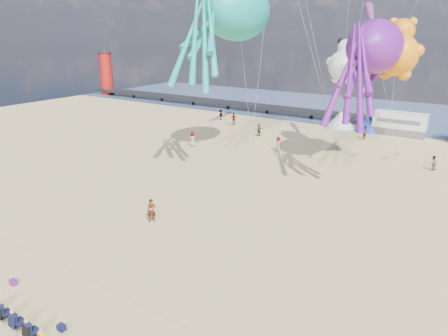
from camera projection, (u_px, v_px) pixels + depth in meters
ground at (167, 249)px, 25.33m from camera, size 120.00×120.00×0.00m
water at (379, 112)px, 68.74m from camera, size 120.00×120.00×0.00m
pier at (210, 101)px, 74.40m from camera, size 60.00×3.00×0.50m
lighthouse at (106, 74)px, 87.94m from camera, size 2.60×2.60×9.00m
motorhome_0 at (400, 124)px, 53.29m from camera, size 6.60×2.50×3.00m
tent_white at (340, 119)px, 57.57m from camera, size 4.00×4.00×2.40m
tent_blue at (369, 122)px, 55.48m from camera, size 4.00×4.00×2.40m
spectator_row at (17, 320)px, 18.06m from camera, size 6.10×0.90×1.30m
cooler_purple at (14, 282)px, 21.63m from camera, size 0.40×0.30×0.32m
cooler_navy at (61, 327)px, 18.32m from camera, size 0.38×0.28×0.30m
rope_line at (105, 288)px, 21.37m from camera, size 34.00×0.03×0.03m
standing_person at (152, 211)px, 28.67m from camera, size 0.75×0.74×1.74m
beachgoer_0 at (278, 144)px, 46.02m from camera, size 0.62×0.73×1.71m
beachgoer_2 at (221, 115)px, 62.57m from camera, size 0.64×0.81×1.62m
beachgoer_3 at (234, 119)px, 59.05m from camera, size 1.37×1.19×1.83m
beachgoer_4 at (259, 130)px, 52.81m from camera, size 0.75×1.04×1.65m
beachgoer_5 at (364, 133)px, 51.14m from camera, size 0.80×1.67×1.73m
beachgoer_6 at (193, 139)px, 47.88m from camera, size 0.63×0.76×1.79m
beachgoer_7 at (433, 163)px, 39.54m from camera, size 0.83×0.87×1.50m
sandbag_a at (252, 142)px, 49.95m from camera, size 0.50×0.35×0.22m
sandbag_b at (355, 155)px, 44.31m from camera, size 0.50×0.35×0.22m
sandbag_c at (386, 158)px, 43.47m from camera, size 0.50×0.35×0.22m
sandbag_d at (397, 155)px, 44.46m from camera, size 0.50×0.35×0.22m
sandbag_e at (336, 142)px, 49.62m from camera, size 0.50×0.35×0.22m
kite_octopus_teal at (238, 11)px, 37.76m from camera, size 6.69×11.31×12.09m
kite_octopus_purple at (375, 47)px, 35.24m from camera, size 6.88×10.63×11.24m
kite_panda at (344, 65)px, 42.29m from camera, size 4.42×4.22×5.52m
kite_teddy_orange at (397, 55)px, 36.31m from camera, size 5.87×5.72×6.47m
windsock_mid at (371, 17)px, 41.50m from camera, size 3.08×5.48×5.53m
windsock_right at (372, 78)px, 36.25m from camera, size 1.41×4.72×4.65m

